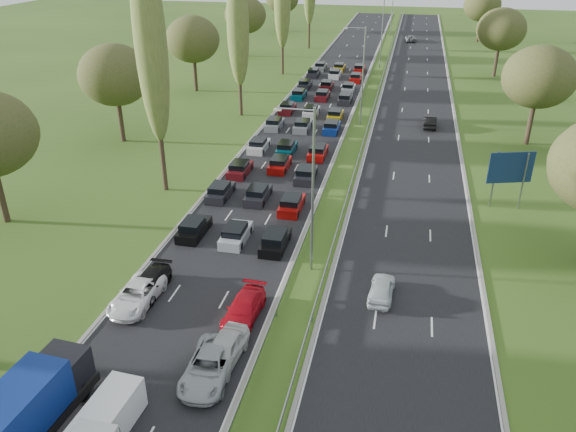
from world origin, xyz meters
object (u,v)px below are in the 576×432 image
Objects in this scene: near_car_3 at (149,284)px; white_van_front at (109,417)px; near_car_2 at (137,295)px; direction_sign at (511,170)px; blue_lorry at (25,413)px.

white_van_front is (3.23, -11.44, 0.26)m from near_car_3.
direction_sign is at bearing 40.13° from near_car_2.
blue_lorry is (0.04, -11.41, 1.11)m from near_car_2.
direction_sign reaches higher than near_car_2.
direction_sign is at bearing 55.42° from blue_lorry.
direction_sign is (21.85, 30.44, 2.62)m from white_van_front.
near_car_3 is at bearing -142.84° from direction_sign.
near_car_3 is 31.59m from direction_sign.
direction_sign reaches higher than white_van_front.
blue_lorry is 1.80× the size of white_van_front.
near_car_2 is 1.42m from near_car_3.
near_car_2 is 11.46m from blue_lorry.
near_car_2 is at bearing -98.30° from near_car_3.
near_car_2 is at bearing 94.05° from blue_lorry.
blue_lorry is at bearing -154.58° from white_van_front.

